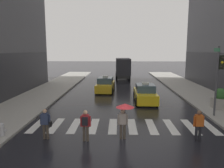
# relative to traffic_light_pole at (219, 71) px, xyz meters

# --- Properties ---
(ground_plane) EXTENTS (160.00, 160.00, 0.00)m
(ground_plane) POSITION_rel_traffic_light_pole_xyz_m (-6.55, -4.91, -3.26)
(ground_plane) COLOR black
(crosswalk_markings) EXTENTS (11.30, 2.80, 0.01)m
(crosswalk_markings) POSITION_rel_traffic_light_pole_xyz_m (-6.55, -1.91, -3.25)
(crosswalk_markings) COLOR silver
(crosswalk_markings) RESTS_ON ground
(traffic_light_pole) EXTENTS (0.44, 0.84, 4.80)m
(traffic_light_pole) POSITION_rel_traffic_light_pole_xyz_m (0.00, 0.00, 0.00)
(traffic_light_pole) COLOR #47474C
(traffic_light_pole) RESTS_ON curb_right
(taxi_lead) EXTENTS (1.94, 4.54, 1.80)m
(taxi_lead) POSITION_rel_traffic_light_pole_xyz_m (-4.38, 4.62, -2.53)
(taxi_lead) COLOR yellow
(taxi_lead) RESTS_ON ground
(taxi_second) EXTENTS (2.12, 4.63, 1.80)m
(taxi_second) POSITION_rel_traffic_light_pole_xyz_m (-8.29, 9.50, -2.53)
(taxi_second) COLOR gold
(taxi_second) RESTS_ON ground
(box_truck) EXTENTS (2.38, 7.58, 3.35)m
(box_truck) POSITION_rel_traffic_light_pole_xyz_m (-6.11, 20.45, -1.41)
(box_truck) COLOR #2D2D2D
(box_truck) RESTS_ON ground
(pedestrian_with_umbrella) EXTENTS (0.96, 0.96, 1.94)m
(pedestrian_with_umbrella) POSITION_rel_traffic_light_pole_xyz_m (-6.50, -3.89, -1.74)
(pedestrian_with_umbrella) COLOR #473D33
(pedestrian_with_umbrella) RESTS_ON ground
(pedestrian_with_backpack) EXTENTS (0.55, 0.43, 1.65)m
(pedestrian_with_backpack) POSITION_rel_traffic_light_pole_xyz_m (-8.50, -4.26, -2.29)
(pedestrian_with_backpack) COLOR #473D33
(pedestrian_with_backpack) RESTS_ON ground
(pedestrian_with_handbag) EXTENTS (0.60, 0.24, 1.65)m
(pedestrian_with_handbag) POSITION_rel_traffic_light_pole_xyz_m (-10.65, -4.02, -2.32)
(pedestrian_with_handbag) COLOR #473D33
(pedestrian_with_handbag) RESTS_ON ground
(pedestrian_plain_coat) EXTENTS (0.55, 0.24, 1.65)m
(pedestrian_plain_coat) POSITION_rel_traffic_light_pole_xyz_m (-2.67, -4.06, -2.32)
(pedestrian_plain_coat) COLOR black
(pedestrian_plain_coat) RESTS_ON ground
(fire_hydrant) EXTENTS (0.48, 0.24, 0.72)m
(fire_hydrant) POSITION_rel_traffic_light_pole_xyz_m (-13.03, -4.01, -2.75)
(fire_hydrant) COLOR #B2B2B7
(fire_hydrant) RESTS_ON curb_left
(planter_near_corner) EXTENTS (1.10, 1.10, 1.60)m
(planter_near_corner) POSITION_rel_traffic_light_pole_xyz_m (1.17, 1.95, -2.38)
(planter_near_corner) COLOR #A8A399
(planter_near_corner) RESTS_ON curb_right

